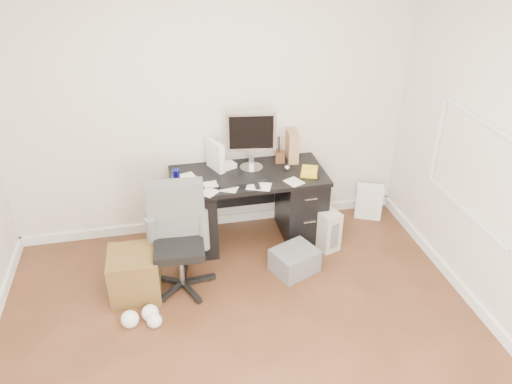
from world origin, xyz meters
TOP-DOWN VIEW (x-y plane):
  - ground at (0.00, 0.00)m, footprint 4.00×4.00m
  - room_shell at (0.03, 0.03)m, footprint 4.02×4.02m
  - desk at (0.30, 1.65)m, footprint 1.50×0.70m
  - loose_papers at (0.10, 1.60)m, footprint 1.10×0.60m
  - lcd_monitor at (0.35, 1.75)m, footprint 0.51×0.34m
  - keyboard at (0.21, 1.51)m, footprint 0.47×0.22m
  - computer_mouse at (0.69, 1.64)m, footprint 0.07×0.07m
  - travel_mug at (-0.39, 1.58)m, footprint 0.08×0.08m
  - white_binder at (0.01, 1.82)m, footprint 0.21×0.28m
  - magazine_file at (0.80, 1.88)m, footprint 0.16×0.28m
  - pen_cup at (0.67, 1.84)m, footprint 0.14×0.14m
  - yellow_book at (0.89, 1.54)m, footprint 0.23×0.26m
  - paper_remote at (0.35, 1.39)m, footprint 0.27×0.25m
  - office_chair at (-0.44, 1.03)m, footprint 0.59×0.59m
  - pc_tower at (1.01, 1.41)m, footprint 0.30×0.45m
  - shopping_bag at (1.67, 1.78)m, footprint 0.34×0.30m
  - wicker_basket at (-0.84, 1.02)m, footprint 0.44×0.44m
  - desk_printer at (0.62, 1.04)m, footprint 0.49×0.45m

SIDE VIEW (x-z plane):
  - ground at x=0.00m, z-range 0.00..0.00m
  - desk_printer at x=0.62m, z-range 0.00..0.23m
  - shopping_bag at x=1.67m, z-range 0.00..0.38m
  - pc_tower at x=1.01m, z-range 0.00..0.42m
  - wicker_basket at x=-0.84m, z-range 0.00..0.43m
  - desk at x=0.30m, z-range 0.02..0.77m
  - office_chair at x=-0.44m, z-range 0.00..0.99m
  - loose_papers at x=0.10m, z-range 0.75..0.75m
  - paper_remote at x=0.35m, z-range 0.75..0.77m
  - keyboard at x=0.21m, z-range 0.75..0.78m
  - yellow_book at x=0.89m, z-range 0.75..0.79m
  - computer_mouse at x=0.69m, z-range 0.75..0.81m
  - travel_mug at x=-0.39m, z-range 0.75..0.91m
  - pen_cup at x=0.67m, z-range 0.75..1.02m
  - white_binder at x=0.01m, z-range 0.75..1.04m
  - magazine_file at x=0.80m, z-range 0.75..1.06m
  - lcd_monitor at x=0.35m, z-range 0.75..1.35m
  - room_shell at x=0.03m, z-range 0.30..3.01m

